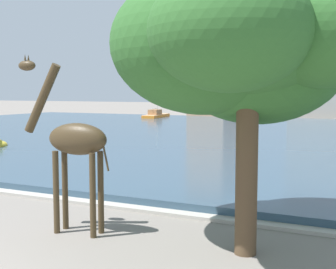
% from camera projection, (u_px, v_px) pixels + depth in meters
% --- Properties ---
extents(harbor_water, '(90.94, 51.14, 0.37)m').
position_uv_depth(harbor_water, '(270.00, 136.00, 39.36)').
color(harbor_water, '#334C60').
rests_on(harbor_water, ground).
extents(quay_edge_coping, '(90.94, 0.50, 0.12)m').
position_uv_depth(quay_edge_coping, '(101.00, 204.00, 16.19)').
color(quay_edge_coping, '#ADA89E').
rests_on(quay_edge_coping, ground).
extents(giraffe_statue, '(2.93, 0.84, 5.10)m').
position_uv_depth(giraffe_statue, '(73.00, 142.00, 12.90)').
color(giraffe_statue, '#42331E').
rests_on(giraffe_statue, ground).
extents(sailboat_orange, '(2.90, 8.31, 8.60)m').
position_uv_depth(sailboat_orange, '(157.00, 116.00, 66.03)').
color(sailboat_orange, orange).
rests_on(sailboat_orange, ground).
extents(shade_tree, '(7.06, 7.02, 7.22)m').
position_uv_depth(shade_tree, '(243.00, 42.00, 11.31)').
color(shade_tree, brown).
rests_on(shade_tree, ground).
extents(townhouse_narrow_midrow, '(5.99, 8.04, 13.32)m').
position_uv_depth(townhouse_narrow_midrow, '(214.00, 74.00, 71.02)').
color(townhouse_narrow_midrow, tan).
rests_on(townhouse_narrow_midrow, ground).
extents(townhouse_corner_house, '(8.06, 7.82, 12.28)m').
position_uv_depth(townhouse_corner_house, '(321.00, 77.00, 66.54)').
color(townhouse_corner_house, gray).
rests_on(townhouse_corner_house, ground).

